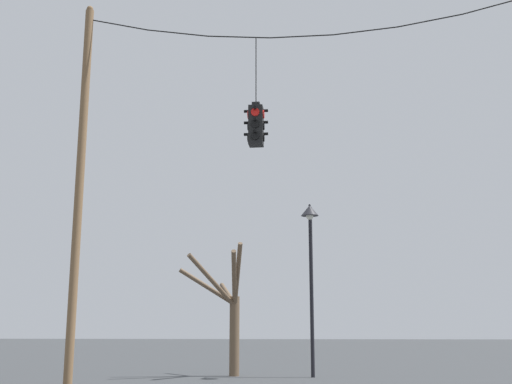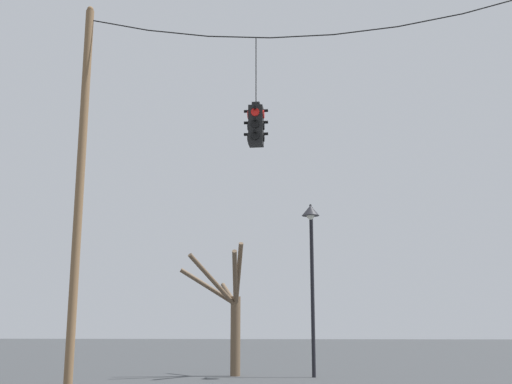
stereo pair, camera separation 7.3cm
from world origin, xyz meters
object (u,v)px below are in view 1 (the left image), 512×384
(traffic_light_near_right_pole, at_px, (256,125))
(street_lamp, at_px, (310,242))
(utility_pole_left, at_px, (79,188))
(bare_tree, at_px, (229,311))

(traffic_light_near_right_pole, relative_size, street_lamp, 0.52)
(utility_pole_left, height_order, bare_tree, utility_pole_left)
(utility_pole_left, height_order, traffic_light_near_right_pole, utility_pole_left)
(utility_pole_left, xyz_separation_m, bare_tree, (2.78, 6.15, -2.75))
(bare_tree, bearing_deg, street_lamp, -9.38)
(utility_pole_left, bearing_deg, traffic_light_near_right_pole, -0.00)
(traffic_light_near_right_pole, bearing_deg, utility_pole_left, 180.00)
(utility_pole_left, relative_size, traffic_light_near_right_pole, 3.46)
(traffic_light_near_right_pole, bearing_deg, bare_tree, 103.88)
(traffic_light_near_right_pole, xyz_separation_m, street_lamp, (1.12, 5.72, -2.05))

